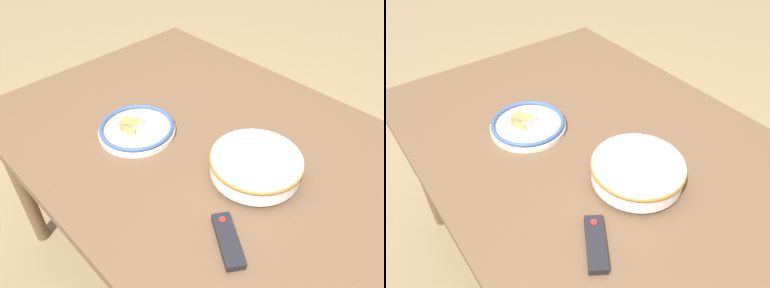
# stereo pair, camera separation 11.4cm
# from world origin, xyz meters

# --- Properties ---
(ground_plane) EXTENTS (8.00, 8.00, 0.00)m
(ground_plane) POSITION_xyz_m (0.00, 0.00, 0.00)
(ground_plane) COLOR #7F6B4C
(dining_table) EXTENTS (1.42, 1.02, 0.75)m
(dining_table) POSITION_xyz_m (0.00, 0.00, 0.67)
(dining_table) COLOR brown
(dining_table) RESTS_ON ground_plane
(noodle_bowl) EXTENTS (0.27, 0.27, 0.07)m
(noodle_bowl) POSITION_xyz_m (-0.22, 0.02, 0.79)
(noodle_bowl) COLOR silver
(noodle_bowl) RESTS_ON dining_table
(food_plate) EXTENTS (0.25, 0.25, 0.05)m
(food_plate) POSITION_xyz_m (0.17, 0.14, 0.76)
(food_plate) COLOR silver
(food_plate) RESTS_ON dining_table
(tv_remote) EXTENTS (0.16, 0.12, 0.02)m
(tv_remote) POSITION_xyz_m (-0.32, 0.24, 0.76)
(tv_remote) COLOR black
(tv_remote) RESTS_ON dining_table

